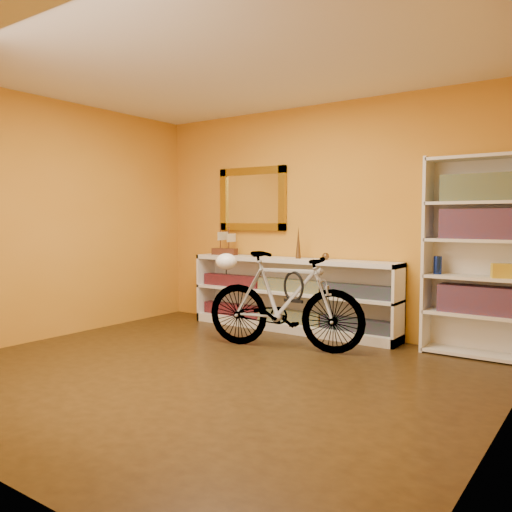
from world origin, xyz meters
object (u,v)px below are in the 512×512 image
Objects in this scene: bookcase at (474,256)px; bicycle at (284,301)px; console_unit at (291,295)px; helmet at (226,262)px.

bookcase is 1.14× the size of bicycle.
bookcase is at bearing -76.42° from bicycle.
bicycle is (0.39, -0.77, 0.06)m from console_unit.
bicycle reaches higher than helmet.
console_unit is at bearing -179.28° from bookcase.
helmet is at bearing 90.00° from bicycle.
bicycle is 0.74m from helmet.
console_unit is 0.87m from bicycle.
console_unit is 2.06m from bookcase.
bookcase reaches higher than helmet.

